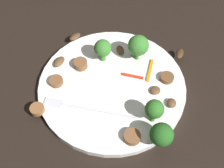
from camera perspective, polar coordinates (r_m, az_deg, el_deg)
name	(u,v)px	position (r m, az deg, el deg)	size (l,w,h in m)	color
ground_plane	(112,88)	(0.57, 0.00, -0.85)	(1.40, 1.40, 0.00)	black
plate	(112,86)	(0.57, 0.00, -0.43)	(0.30, 0.30, 0.01)	white
fork	(82,108)	(0.53, -6.13, -4.85)	(0.18, 0.03, 0.00)	silver
broccoli_floret_0	(154,110)	(0.49, 8.74, -5.23)	(0.03, 0.03, 0.06)	#347525
broccoli_floret_1	(103,49)	(0.58, -1.91, 7.32)	(0.04, 0.04, 0.05)	#408630
broccoli_floret_2	(138,46)	(0.58, 5.45, 7.89)	(0.04, 0.04, 0.06)	#408630
broccoli_floret_3	(162,135)	(0.48, 10.18, -10.28)	(0.04, 0.04, 0.05)	#296420
sausage_slice_0	(56,81)	(0.57, -11.46, 0.56)	(0.03, 0.03, 0.01)	brown
sausage_slice_1	(167,78)	(0.57, 11.25, 1.28)	(0.03, 0.03, 0.01)	brown
sausage_slice_2	(132,137)	(0.50, 4.17, -10.83)	(0.03, 0.03, 0.01)	brown
sausage_slice_3	(37,109)	(0.54, -15.17, -5.02)	(0.03, 0.03, 0.01)	brown
sausage_slice_4	(80,64)	(0.59, -6.52, 4.11)	(0.03, 0.03, 0.02)	brown
mushroom_0	(172,103)	(0.54, 12.18, -3.86)	(0.02, 0.02, 0.01)	brown
mushroom_1	(59,62)	(0.60, -10.88, 4.53)	(0.03, 0.02, 0.01)	brown
mushroom_2	(75,37)	(0.65, -7.64, 9.66)	(0.03, 0.02, 0.01)	#4C331E
mushroom_3	(180,54)	(0.62, 13.82, 6.10)	(0.03, 0.02, 0.01)	#422B19
mushroom_4	(120,50)	(0.61, 1.72, 7.04)	(0.03, 0.02, 0.01)	brown
mushroom_5	(155,90)	(0.55, 8.89, -1.28)	(0.02, 0.02, 0.01)	brown
pepper_strip_0	(150,70)	(0.58, 7.85, 2.82)	(0.06, 0.01, 0.00)	orange
pepper_strip_1	(133,76)	(0.57, 4.27, 1.65)	(0.05, 0.01, 0.00)	red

